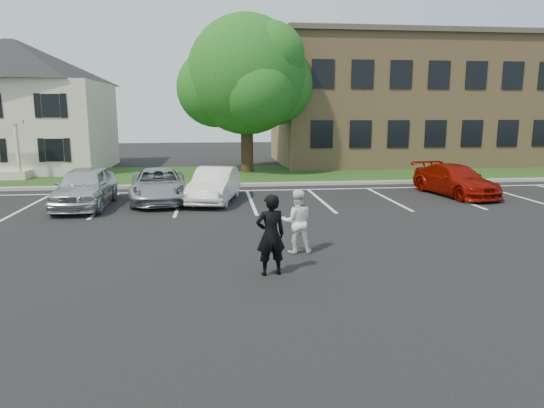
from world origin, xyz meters
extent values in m
plane|color=black|center=(0.00, 0.00, 0.00)|extent=(90.00, 90.00, 0.00)
cube|color=gray|center=(0.00, 12.00, 0.07)|extent=(40.00, 0.30, 0.15)
cube|color=#163D0D|center=(0.00, 16.00, 0.04)|extent=(44.00, 8.00, 0.08)
cube|color=silver|center=(-8.40, 8.00, 0.01)|extent=(0.12, 5.20, 0.01)
cube|color=silver|center=(-5.60, 8.00, 0.01)|extent=(0.12, 5.20, 0.01)
cube|color=silver|center=(-2.80, 8.00, 0.01)|extent=(0.12, 5.20, 0.01)
cube|color=silver|center=(0.00, 8.00, 0.01)|extent=(0.12, 5.20, 0.01)
cube|color=silver|center=(2.80, 8.00, 0.01)|extent=(0.12, 5.20, 0.01)
cube|color=silver|center=(5.60, 8.00, 0.01)|extent=(0.12, 5.20, 0.01)
cube|color=silver|center=(8.40, 8.00, 0.01)|extent=(0.12, 5.20, 0.01)
cube|color=silver|center=(11.20, 8.00, 0.01)|extent=(0.12, 5.20, 0.01)
cube|color=silver|center=(1.40, 10.70, 0.01)|extent=(34.00, 0.12, 0.01)
cube|color=beige|center=(-13.00, 20.00, 2.60)|extent=(10.00, 8.00, 5.20)
pyramid|color=black|center=(-13.00, 20.00, 6.40)|extent=(10.30, 8.24, 2.40)
cylinder|color=beige|center=(-11.30, 15.10, 1.35)|extent=(0.18, 0.18, 2.70)
cube|color=black|center=(-12.35, 15.98, 1.50)|extent=(0.32, 0.05, 1.25)
cube|color=#A78657|center=(14.00, 22.00, 4.00)|extent=(22.00, 10.00, 8.00)
cube|color=#4C4339|center=(14.00, 22.00, 8.15)|extent=(22.40, 10.40, 0.30)
cube|color=black|center=(4.80, 16.97, 2.20)|extent=(1.30, 0.06, 1.60)
cube|color=black|center=(4.80, 16.97, 5.60)|extent=(1.30, 0.06, 1.60)
cube|color=black|center=(7.10, 16.97, 2.20)|extent=(1.30, 0.06, 1.60)
cube|color=black|center=(7.10, 16.97, 5.60)|extent=(1.30, 0.06, 1.60)
cube|color=black|center=(9.40, 16.97, 2.20)|extent=(1.30, 0.06, 1.60)
cube|color=black|center=(9.40, 16.97, 5.60)|extent=(1.30, 0.06, 1.60)
cube|color=black|center=(11.70, 16.97, 2.20)|extent=(1.30, 0.06, 1.60)
cube|color=black|center=(11.70, 16.97, 5.60)|extent=(1.30, 0.06, 1.60)
cube|color=black|center=(14.00, 16.97, 2.20)|extent=(1.30, 0.06, 1.60)
cube|color=black|center=(14.00, 16.97, 5.60)|extent=(1.30, 0.06, 1.60)
cube|color=black|center=(16.30, 16.97, 2.20)|extent=(1.30, 0.06, 1.60)
cube|color=black|center=(16.30, 16.97, 5.60)|extent=(1.30, 0.06, 1.60)
cube|color=black|center=(18.60, 16.97, 2.20)|extent=(1.30, 0.06, 1.60)
cylinder|color=black|center=(0.45, 17.00, 1.60)|extent=(0.70, 0.70, 3.20)
sphere|color=#265218|center=(0.45, 17.00, 5.50)|extent=(6.60, 6.60, 6.60)
sphere|color=#265218|center=(2.05, 17.70, 5.00)|extent=(4.60, 4.60, 4.60)
sphere|color=#265218|center=(-1.25, 17.40, 4.80)|extent=(4.40, 4.40, 4.40)
sphere|color=#265218|center=(0.85, 15.50, 4.60)|extent=(4.00, 4.00, 4.00)
sphere|color=#265218|center=(-0.15, 18.60, 5.80)|extent=(4.20, 4.20, 4.20)
sphere|color=#265218|center=(1.65, 16.10, 6.40)|extent=(3.80, 3.80, 3.80)
imported|color=black|center=(-0.23, -0.69, 0.90)|extent=(0.72, 0.54, 1.80)
imported|color=white|center=(0.61, 0.90, 0.81)|extent=(0.80, 0.64, 1.62)
imported|color=silver|center=(-6.22, 7.69, 0.75)|extent=(1.80, 4.44, 1.51)
imported|color=#A6A8AE|center=(-3.62, 8.51, 0.65)|extent=(2.66, 4.87, 1.29)
imported|color=silver|center=(-1.42, 8.22, 0.67)|extent=(2.25, 4.28, 1.34)
imported|color=#8A0D03|center=(8.72, 8.49, 0.65)|extent=(2.56, 4.70, 1.29)
camera|label=1|loc=(-1.39, -10.80, 3.54)|focal=32.00mm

